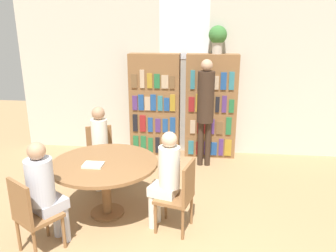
# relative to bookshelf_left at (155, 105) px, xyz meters

# --- Properties ---
(wall_back) EXTENTS (6.40, 0.07, 3.00)m
(wall_back) POSITION_rel_bookshelf_left_xyz_m (0.53, 0.19, 0.55)
(wall_back) COLOR beige
(wall_back) RESTS_ON ground_plane
(bookshelf_left) EXTENTS (0.93, 0.34, 1.91)m
(bookshelf_left) POSITION_rel_bookshelf_left_xyz_m (0.00, 0.00, 0.00)
(bookshelf_left) COLOR brown
(bookshelf_left) RESTS_ON ground_plane
(bookshelf_right) EXTENTS (0.93, 0.34, 1.91)m
(bookshelf_right) POSITION_rel_bookshelf_left_xyz_m (1.05, 0.00, 0.00)
(bookshelf_right) COLOR brown
(bookshelf_right) RESTS_ON ground_plane
(flower_vase) EXTENTS (0.32, 0.32, 0.49)m
(flower_vase) POSITION_rel_bookshelf_left_xyz_m (1.12, 0.00, 1.25)
(flower_vase) COLOR #B7AD9E
(flower_vase) RESTS_ON bookshelf_right
(reading_table) EXTENTS (1.35, 1.35, 0.74)m
(reading_table) POSITION_rel_bookshelf_left_xyz_m (-0.30, -2.26, -0.32)
(reading_table) COLOR brown
(reading_table) RESTS_ON ground_plane
(chair_near_camera) EXTENTS (0.55, 0.55, 0.89)m
(chair_near_camera) POSITION_rel_bookshelf_left_xyz_m (-0.85, -3.11, -0.46)
(chair_near_camera) COLOR brown
(chair_near_camera) RESTS_ON ground_plane
(chair_left_side) EXTENTS (0.52, 0.52, 0.89)m
(chair_left_side) POSITION_rel_bookshelf_left_xyz_m (-0.67, -1.31, -0.46)
(chair_left_side) COLOR brown
(chair_left_side) RESTS_ON ground_plane
(chair_far_side) EXTENTS (0.49, 0.49, 0.89)m
(chair_far_side) POSITION_rel_bookshelf_left_xyz_m (0.68, -2.51, -0.46)
(chair_far_side) COLOR brown
(chair_far_side) RESTS_ON ground_plane
(seated_reader_left) EXTENTS (0.34, 0.39, 1.25)m
(seated_reader_left) POSITION_rel_bookshelf_left_xyz_m (-0.61, -1.48, -0.25)
(seated_reader_left) COLOR silver
(seated_reader_left) RESTS_ON ground_plane
(seated_reader_right) EXTENTS (0.39, 0.32, 1.24)m
(seated_reader_right) POSITION_rel_bookshelf_left_xyz_m (0.50, -2.46, -0.25)
(seated_reader_right) COLOR silver
(seated_reader_right) RESTS_ON ground_plane
(seated_reader_back) EXTENTS (0.41, 0.42, 1.24)m
(seated_reader_back) POSITION_rel_bookshelf_left_xyz_m (-0.75, -2.96, -0.24)
(seated_reader_back) COLOR #B2B7C6
(seated_reader_back) RESTS_ON ground_plane
(librarian_standing) EXTENTS (0.28, 0.55, 1.87)m
(librarian_standing) POSITION_rel_bookshelf_left_xyz_m (0.95, -0.50, 0.19)
(librarian_standing) COLOR #332319
(librarian_standing) RESTS_ON ground_plane
(open_book_on_table) EXTENTS (0.24, 0.18, 0.03)m
(open_book_on_table) POSITION_rel_bookshelf_left_xyz_m (-0.40, -2.40, -0.20)
(open_book_on_table) COLOR silver
(open_book_on_table) RESTS_ON reading_table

